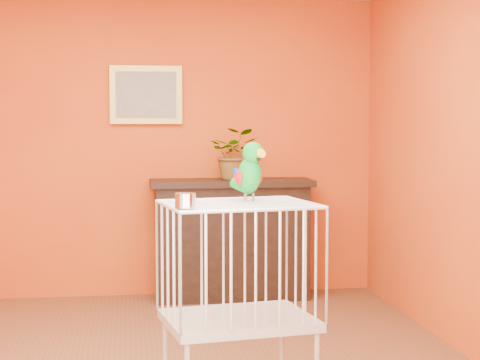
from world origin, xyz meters
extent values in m
plane|color=#C95312|center=(0.00, 2.25, 1.30)|extent=(4.00, 0.00, 4.00)
plane|color=#C95312|center=(0.00, -2.25, 1.30)|extent=(4.00, 0.00, 4.00)
plane|color=#C95312|center=(2.00, 0.00, 1.30)|extent=(0.00, 4.50, 4.50)
cube|color=black|center=(0.71, 2.01, 0.49)|extent=(1.29, 0.43, 0.97)
cube|color=black|center=(0.71, 2.01, 1.00)|extent=(1.38, 0.50, 0.05)
cube|color=black|center=(0.71, 1.82, 0.49)|extent=(0.91, 0.02, 0.49)
cube|color=brown|center=(0.44, 1.96, 0.38)|extent=(0.05, 0.19, 0.30)
cube|color=#314C26|center=(0.53, 1.96, 0.38)|extent=(0.05, 0.19, 0.30)
cube|color=brown|center=(0.63, 1.96, 0.38)|extent=(0.05, 0.19, 0.30)
cube|color=#314C26|center=(0.74, 1.96, 0.38)|extent=(0.05, 0.19, 0.30)
cube|color=brown|center=(0.84, 1.96, 0.38)|extent=(0.05, 0.19, 0.30)
imported|color=#26722D|center=(0.74, 1.99, 1.20)|extent=(0.49, 0.52, 0.34)
cube|color=#B59B40|center=(0.00, 2.22, 1.75)|extent=(0.62, 0.03, 0.50)
cube|color=gray|center=(0.00, 2.21, 1.75)|extent=(0.52, 0.01, 0.40)
cube|color=beige|center=(0.38, -0.83, 0.52)|extent=(0.80, 0.66, 0.04)
cube|color=beige|center=(0.38, -0.83, 1.11)|extent=(0.80, 0.66, 0.01)
cylinder|color=beige|center=(0.66, -0.54, 0.25)|extent=(0.03, 0.03, 0.50)
cylinder|color=silver|center=(0.10, -1.05, 1.15)|extent=(0.10, 0.10, 0.07)
cylinder|color=#59544C|center=(0.43, -0.74, 1.13)|extent=(0.01, 0.01, 0.04)
cylinder|color=#59544C|center=(0.47, -0.72, 1.13)|extent=(0.01, 0.01, 0.04)
ellipsoid|color=#0A9124|center=(0.45, -0.73, 1.25)|extent=(0.18, 0.20, 0.22)
ellipsoid|color=#0A9124|center=(0.46, -0.76, 1.36)|extent=(0.14, 0.15, 0.11)
cone|color=orange|center=(0.48, -0.81, 1.35)|extent=(0.08, 0.09, 0.07)
cone|color=black|center=(0.48, -0.80, 1.33)|extent=(0.04, 0.04, 0.03)
sphere|color=black|center=(0.44, -0.80, 1.37)|extent=(0.02, 0.02, 0.02)
sphere|color=black|center=(0.51, -0.77, 1.37)|extent=(0.02, 0.02, 0.02)
ellipsoid|color=#A50C0C|center=(0.39, -0.75, 1.24)|extent=(0.05, 0.07, 0.08)
ellipsoid|color=navy|center=(0.50, -0.70, 1.24)|extent=(0.05, 0.07, 0.08)
cone|color=#0A9124|center=(0.42, -0.67, 1.17)|extent=(0.12, 0.17, 0.12)
camera|label=1|loc=(-0.17, -4.76, 1.52)|focal=60.00mm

